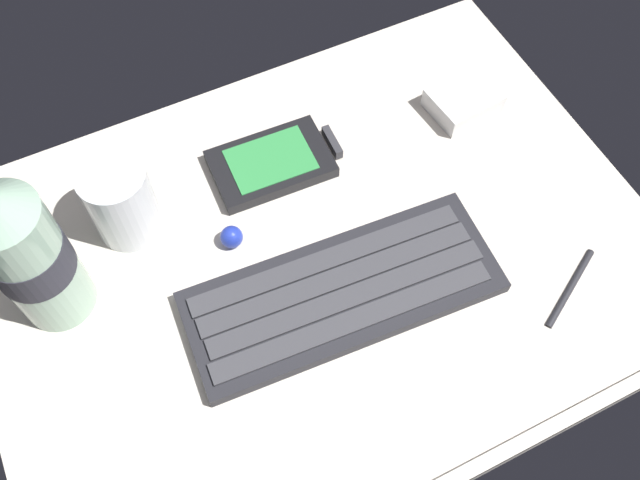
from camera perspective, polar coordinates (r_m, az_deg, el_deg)
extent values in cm
cube|color=beige|center=(67.69, 0.00, -1.68)|extent=(64.00, 48.00, 2.00)
cube|color=#232328|center=(64.22, 1.57, -4.43)|extent=(29.65, 12.85, 1.40)
cube|color=#3D3D42|center=(64.81, 0.45, -1.66)|extent=(26.75, 3.72, 0.30)
cube|color=#3D3D42|center=(63.89, 1.20, -3.28)|extent=(26.75, 3.72, 0.30)
cube|color=#3D3D42|center=(63.04, 1.98, -4.93)|extent=(26.75, 3.72, 0.30)
cube|color=#3D3D42|center=(62.25, 2.79, -6.63)|extent=(26.75, 3.72, 0.30)
cube|color=black|center=(72.02, -3.68, 6.40)|extent=(12.31, 8.10, 1.40)
cube|color=green|center=(71.41, -3.71, 6.75)|extent=(8.64, 6.27, 0.10)
cube|color=#333338|center=(73.42, 1.01, 8.03)|extent=(0.96, 3.83, 1.12)
cylinder|color=silver|center=(67.52, -15.97, 3.08)|extent=(6.40, 6.40, 8.50)
cylinder|color=orange|center=(68.32, -15.77, 2.63)|extent=(5.50, 5.50, 6.12)
cylinder|color=#9EC1A8|center=(62.78, -22.50, -1.64)|extent=(6.60, 6.60, 15.00)
cylinder|color=#2D2D38|center=(62.17, -22.73, -1.31)|extent=(6.73, 6.73, 3.80)
cube|color=white|center=(77.86, 11.66, 11.11)|extent=(7.55, 6.31, 2.40)
sphere|color=#2338B2|center=(67.09, -7.26, 0.25)|extent=(2.20, 2.20, 2.20)
cylinder|color=#26262B|center=(69.00, 19.88, -3.61)|extent=(8.63, 5.26, 0.70)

